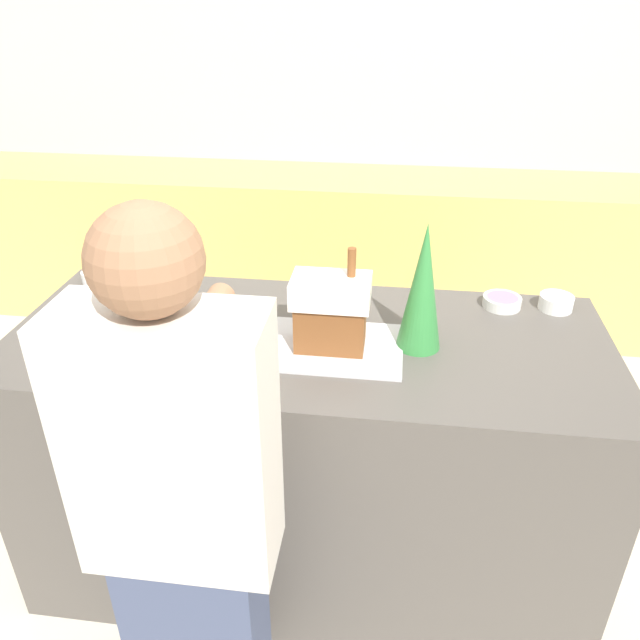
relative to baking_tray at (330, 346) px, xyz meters
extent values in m
plane|color=beige|center=(-0.08, 0.06, -0.95)|extent=(12.00, 12.00, 0.00)
cube|color=beige|center=(-0.08, 2.29, 0.35)|extent=(8.00, 0.05, 2.60)
cube|color=#DBBC60|center=(-0.08, 1.97, -0.50)|extent=(6.00, 0.60, 0.90)
cube|color=#514C47|center=(-0.08, 0.06, -0.48)|extent=(1.84, 0.76, 0.95)
cube|color=silver|center=(0.00, 0.00, 0.00)|extent=(0.43, 0.31, 0.01)
cube|color=brown|center=(0.00, 0.00, 0.07)|extent=(0.20, 0.13, 0.14)
cube|color=white|center=(0.00, 0.00, 0.18)|extent=(0.22, 0.15, 0.08)
cylinder|color=brown|center=(0.05, 0.02, 0.26)|extent=(0.02, 0.02, 0.08)
cone|color=#33843D|center=(0.26, 0.05, 0.19)|extent=(0.13, 0.13, 0.38)
cylinder|color=silver|center=(-0.70, 0.33, 0.01)|extent=(0.12, 0.12, 0.04)
cylinder|color=yellow|center=(-0.70, 0.33, 0.03)|extent=(0.10, 0.10, 0.01)
cylinder|color=white|center=(-0.63, 0.20, 0.01)|extent=(0.12, 0.12, 0.04)
cylinder|color=yellow|center=(-0.63, 0.20, 0.03)|extent=(0.10, 0.10, 0.01)
cylinder|color=white|center=(0.71, 0.34, 0.02)|extent=(0.11, 0.11, 0.05)
cylinder|color=pink|center=(0.71, 0.34, 0.04)|extent=(0.09, 0.09, 0.01)
cylinder|color=white|center=(-0.89, 0.34, 0.02)|extent=(0.09, 0.09, 0.04)
cylinder|color=white|center=(-0.89, 0.34, 0.03)|extent=(0.08, 0.08, 0.01)
cylinder|color=silver|center=(0.53, 0.33, 0.01)|extent=(0.13, 0.13, 0.04)
cylinder|color=pink|center=(0.53, 0.33, 0.03)|extent=(0.10, 0.10, 0.01)
cylinder|color=silver|center=(-0.34, 0.16, 0.02)|extent=(0.12, 0.12, 0.04)
cylinder|color=red|center=(-0.34, 0.16, 0.04)|extent=(0.10, 0.10, 0.01)
cylinder|color=#2D2D33|center=(-0.04, 0.29, 0.04)|extent=(0.07, 0.07, 0.10)
cube|color=silver|center=(-0.25, -0.62, 0.12)|extent=(0.42, 0.19, 0.61)
sphere|color=#996B4C|center=(-0.25, -0.62, 0.53)|extent=(0.21, 0.21, 0.21)
cylinder|color=#996B4C|center=(-0.25, -0.41, 0.25)|extent=(0.07, 0.42, 0.07)
camera|label=1|loc=(0.17, -1.57, 0.96)|focal=35.00mm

